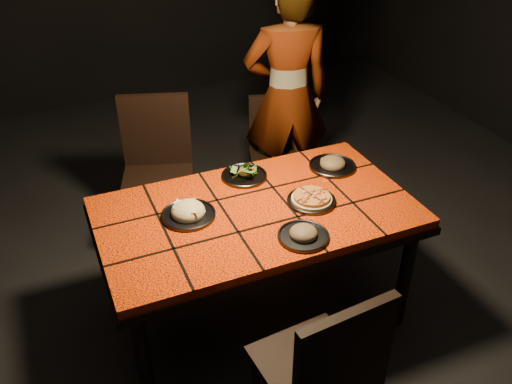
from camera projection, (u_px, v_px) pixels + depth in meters
name	position (u px, v px, depth m)	size (l,w,h in m)	color
room_shell	(257.00, 67.00, 2.36)	(6.04, 7.04, 3.08)	black
dining_table	(257.00, 221.00, 2.81)	(1.62, 0.92, 0.75)	#F93D07
chair_near	(325.00, 368.00, 2.18)	(0.46, 0.46, 0.95)	black
chair_far_left	(157.00, 162.00, 3.53)	(0.57, 0.57, 1.00)	black
chair_far_right	(277.00, 147.00, 3.89)	(0.47, 0.47, 0.84)	black
diner	(287.00, 97.00, 3.75)	(0.61, 0.40, 1.68)	brown
plate_pizza	(312.00, 199.00, 2.81)	(0.25, 0.25, 0.04)	#3B3B41
plate_pasta	(188.00, 212.00, 2.70)	(0.27, 0.27, 0.09)	#3B3B41
plate_salad	(244.00, 173.00, 3.01)	(0.26, 0.26, 0.07)	#3B3B41
plate_mushroom_a	(303.00, 234.00, 2.55)	(0.25, 0.25, 0.08)	#3B3B41
plate_mushroom_b	(333.00, 164.00, 3.10)	(0.27, 0.27, 0.09)	#3B3B41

